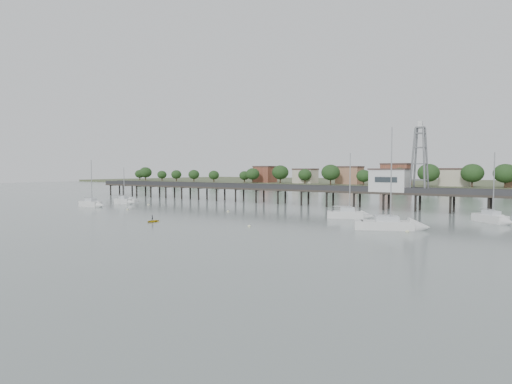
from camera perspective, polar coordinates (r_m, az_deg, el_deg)
ground_plane at (r=66.85m, az=-21.55°, el=-4.96°), size 500.00×500.00×0.00m
pier at (r=111.45m, az=4.97°, el=0.30°), size 150.00×5.00×5.50m
pier_building at (r=101.33m, az=17.36°, el=1.54°), size 8.40×5.40×5.30m
lattice_tower at (r=99.59m, az=20.98°, el=4.00°), size 3.20×3.20×15.50m
sailboat_a at (r=110.82m, az=-20.81°, el=-1.53°), size 7.32×2.66×11.96m
sailboat_d at (r=67.80m, az=18.57°, el=-4.26°), size 10.31×6.89×16.37m
sailboat_b at (r=117.78m, az=-17.00°, el=-1.20°), size 6.07×2.22×10.05m
sailboat_c at (r=81.15m, az=12.92°, el=-3.00°), size 7.93×5.19×12.75m
sailboat_e at (r=82.69m, az=29.38°, el=-3.20°), size 7.09×6.73×12.58m
white_tender at (r=126.09m, az=-16.08°, el=-1.04°), size 3.45×1.69×1.30m
yellow_dinghy at (r=75.96m, az=-13.65°, el=-3.90°), size 1.83×0.67×2.51m
dinghy_occupant at (r=75.96m, az=-13.65°, el=-3.90°), size 0.53×1.07×0.24m
mooring_buoys at (r=83.75m, az=-2.52°, el=-3.13°), size 68.21×19.79×0.39m
far_shore at (r=281.79m, az=23.44°, el=1.11°), size 500.00×170.00×10.40m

